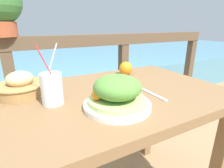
% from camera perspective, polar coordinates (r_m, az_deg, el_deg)
% --- Properties ---
extents(patio_table, '(1.05, 0.70, 0.76)m').
position_cam_1_polar(patio_table, '(0.88, 1.10, -9.62)').
color(patio_table, olive).
rests_on(patio_table, ground_plane).
extents(railing_fence, '(2.80, 0.08, 0.99)m').
position_cam_1_polar(railing_fence, '(1.44, -11.96, 4.36)').
color(railing_fence, brown).
rests_on(railing_fence, ground_plane).
extents(sea_backdrop, '(12.00, 4.00, 0.49)m').
position_cam_1_polar(sea_backdrop, '(3.95, -22.04, 5.49)').
color(sea_backdrop, '#568EA8').
rests_on(sea_backdrop, ground_plane).
extents(salad_plate, '(0.26, 0.26, 0.13)m').
position_cam_1_polar(salad_plate, '(0.66, 1.74, -3.29)').
color(salad_plate, white).
rests_on(salad_plate, patio_table).
extents(drink_glass, '(0.09, 0.08, 0.24)m').
position_cam_1_polar(drink_glass, '(0.73, -19.04, -1.42)').
color(drink_glass, silver).
rests_on(drink_glass, patio_table).
extents(bread_basket, '(0.22, 0.22, 0.11)m').
position_cam_1_polar(bread_basket, '(0.88, -27.61, -0.63)').
color(bread_basket, '#AD7F47').
rests_on(bread_basket, patio_table).
extents(fork, '(0.02, 0.18, 0.00)m').
position_cam_1_polar(fork, '(0.82, 12.94, -3.14)').
color(fork, silver).
rests_on(fork, patio_table).
extents(orange_near_basket, '(0.08, 0.08, 0.08)m').
position_cam_1_polar(orange_near_basket, '(1.10, 4.52, 5.08)').
color(orange_near_basket, orange).
rests_on(orange_near_basket, patio_table).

